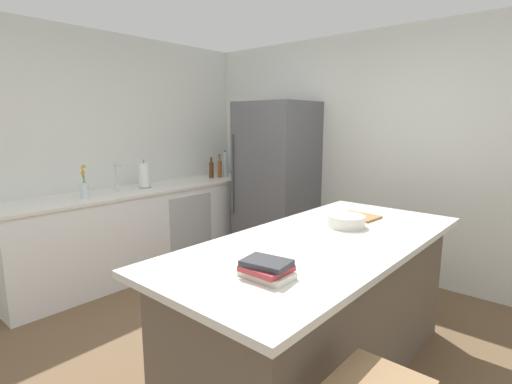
% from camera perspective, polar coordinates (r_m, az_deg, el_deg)
% --- Properties ---
extents(ground_plane, '(7.20, 7.20, 0.00)m').
position_cam_1_polar(ground_plane, '(2.94, -1.17, -24.00)').
color(ground_plane, brown).
extents(wall_rear, '(6.00, 0.10, 2.60)m').
position_cam_1_polar(wall_rear, '(4.38, 19.05, 5.08)').
color(wall_rear, silver).
rests_on(wall_rear, ground_plane).
extents(wall_left, '(0.10, 6.00, 2.60)m').
position_cam_1_polar(wall_left, '(4.48, -25.23, 4.76)').
color(wall_left, silver).
rests_on(wall_left, ground_plane).
extents(counter_run_left, '(0.67, 3.05, 0.93)m').
position_cam_1_polar(counter_run_left, '(4.57, -15.73, -5.17)').
color(counter_run_left, white).
rests_on(counter_run_left, ground_plane).
extents(kitchen_island, '(1.02, 2.29, 0.93)m').
position_cam_1_polar(kitchen_island, '(2.67, 9.45, -16.27)').
color(kitchen_island, brown).
rests_on(kitchen_island, ground_plane).
extents(refrigerator, '(0.81, 0.76, 1.88)m').
position_cam_1_polar(refrigerator, '(4.66, 3.01, 1.47)').
color(refrigerator, '#56565B').
rests_on(refrigerator, ground_plane).
extents(sink_faucet, '(0.15, 0.05, 0.30)m').
position_cam_1_polar(sink_faucet, '(4.33, -19.83, 2.17)').
color(sink_faucet, silver).
rests_on(sink_faucet, counter_run_left).
extents(flower_vase, '(0.08, 0.08, 0.33)m').
position_cam_1_polar(flower_vase, '(4.05, -23.88, 0.57)').
color(flower_vase, silver).
rests_on(flower_vase, counter_run_left).
extents(paper_towel_roll, '(0.14, 0.14, 0.31)m').
position_cam_1_polar(paper_towel_roll, '(4.47, -16.08, 2.30)').
color(paper_towel_roll, gray).
rests_on(paper_towel_roll, counter_run_left).
extents(olive_oil_bottle, '(0.06, 0.06, 0.34)m').
position_cam_1_polar(olive_oil_bottle, '(5.34, -3.28, 3.94)').
color(olive_oil_bottle, olive).
rests_on(olive_oil_bottle, counter_run_left).
extents(gin_bottle, '(0.07, 0.07, 0.28)m').
position_cam_1_polar(gin_bottle, '(5.22, -3.20, 3.54)').
color(gin_bottle, '#8CB79E').
rests_on(gin_bottle, counter_run_left).
extents(soda_bottle, '(0.07, 0.07, 0.35)m').
position_cam_1_polar(soda_bottle, '(5.20, -4.55, 3.85)').
color(soda_bottle, silver).
rests_on(soda_bottle, counter_run_left).
extents(vinegar_bottle, '(0.05, 0.05, 0.30)m').
position_cam_1_polar(vinegar_bottle, '(5.13, -5.36, 3.48)').
color(vinegar_bottle, '#994C23').
rests_on(vinegar_bottle, counter_run_left).
extents(syrup_bottle, '(0.06, 0.06, 0.26)m').
position_cam_1_polar(syrup_bottle, '(5.10, -6.57, 3.29)').
color(syrup_bottle, '#5B3319').
rests_on(syrup_bottle, counter_run_left).
extents(cookbook_stack, '(0.25, 0.19, 0.09)m').
position_cam_1_polar(cookbook_stack, '(1.86, 1.56, -11.24)').
color(cookbook_stack, silver).
rests_on(cookbook_stack, kitchen_island).
extents(mixing_bowl, '(0.26, 0.26, 0.08)m').
position_cam_1_polar(mixing_bowl, '(2.80, 13.11, -4.19)').
color(mixing_bowl, silver).
rests_on(mixing_bowl, kitchen_island).
extents(cutting_board, '(0.31, 0.24, 0.02)m').
position_cam_1_polar(cutting_board, '(3.09, 14.77, -3.47)').
color(cutting_board, '#9E7042').
rests_on(cutting_board, kitchen_island).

